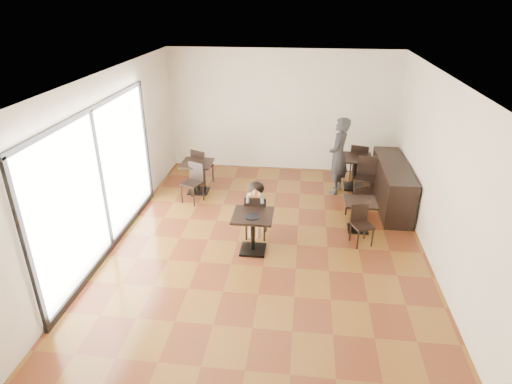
# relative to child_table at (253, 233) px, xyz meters

# --- Properties ---
(floor) EXTENTS (6.00, 8.00, 0.01)m
(floor) POSITION_rel_child_table_xyz_m (0.24, 0.29, -0.39)
(floor) COLOR brown
(floor) RESTS_ON ground
(ceiling) EXTENTS (6.00, 8.00, 0.01)m
(ceiling) POSITION_rel_child_table_xyz_m (0.24, 0.29, 2.81)
(ceiling) COLOR silver
(ceiling) RESTS_ON floor
(wall_back) EXTENTS (6.00, 0.01, 3.20)m
(wall_back) POSITION_rel_child_table_xyz_m (0.24, 4.29, 1.21)
(wall_back) COLOR white
(wall_back) RESTS_ON floor
(wall_front) EXTENTS (6.00, 0.01, 3.20)m
(wall_front) POSITION_rel_child_table_xyz_m (0.24, -3.71, 1.21)
(wall_front) COLOR white
(wall_front) RESTS_ON floor
(wall_left) EXTENTS (0.01, 8.00, 3.20)m
(wall_left) POSITION_rel_child_table_xyz_m (-2.76, 0.29, 1.21)
(wall_left) COLOR white
(wall_left) RESTS_ON floor
(wall_right) EXTENTS (0.01, 8.00, 3.20)m
(wall_right) POSITION_rel_child_table_xyz_m (3.24, 0.29, 1.21)
(wall_right) COLOR white
(wall_right) RESTS_ON floor
(storefront_window) EXTENTS (0.04, 4.50, 2.60)m
(storefront_window) POSITION_rel_child_table_xyz_m (-2.73, -0.21, 1.01)
(storefront_window) COLOR white
(storefront_window) RESTS_ON floor
(child_table) EXTENTS (0.74, 0.74, 0.78)m
(child_table) POSITION_rel_child_table_xyz_m (0.00, 0.00, 0.00)
(child_table) COLOR black
(child_table) RESTS_ON floor
(child_chair) EXTENTS (0.42, 0.42, 0.94)m
(child_chair) POSITION_rel_child_table_xyz_m (0.00, 0.55, 0.08)
(child_chair) COLOR black
(child_chair) RESTS_ON floor
(child) EXTENTS (0.42, 0.59, 1.18)m
(child) POSITION_rel_child_table_xyz_m (0.00, 0.55, 0.20)
(child) COLOR gray
(child) RESTS_ON child_chair
(plate) EXTENTS (0.26, 0.26, 0.02)m
(plate) POSITION_rel_child_table_xyz_m (0.00, -0.10, 0.40)
(plate) COLOR black
(plate) RESTS_ON child_table
(pizza_slice) EXTENTS (0.27, 0.21, 0.06)m
(pizza_slice) POSITION_rel_child_table_xyz_m (0.00, 0.36, 0.63)
(pizza_slice) COLOR tan
(pizza_slice) RESTS_ON child
(adult_patron) EXTENTS (0.62, 0.78, 1.86)m
(adult_patron) POSITION_rel_child_table_xyz_m (1.70, 2.87, 0.54)
(adult_patron) COLOR #323237
(adult_patron) RESTS_ON floor
(cafe_table_mid) EXTENTS (0.82, 0.82, 0.66)m
(cafe_table_mid) POSITION_rel_child_table_xyz_m (2.06, 1.04, -0.06)
(cafe_table_mid) COLOR black
(cafe_table_mid) RESTS_ON floor
(cafe_table_left) EXTENTS (0.96, 0.96, 0.77)m
(cafe_table_left) POSITION_rel_child_table_xyz_m (-1.65, 2.47, -0.01)
(cafe_table_left) COLOR black
(cafe_table_left) RESTS_ON floor
(cafe_table_back) EXTENTS (0.95, 0.95, 0.81)m
(cafe_table_back) POSITION_rel_child_table_xyz_m (2.16, 3.17, 0.02)
(cafe_table_back) COLOR black
(cafe_table_back) RESTS_ON floor
(chair_mid_a) EXTENTS (0.47, 0.47, 0.80)m
(chair_mid_a) POSITION_rel_child_table_xyz_m (2.06, 1.59, 0.01)
(chair_mid_a) COLOR black
(chair_mid_a) RESTS_ON floor
(chair_mid_b) EXTENTS (0.47, 0.47, 0.80)m
(chair_mid_b) POSITION_rel_child_table_xyz_m (2.06, 0.49, 0.01)
(chair_mid_b) COLOR black
(chair_mid_b) RESTS_ON floor
(chair_left_a) EXTENTS (0.55, 0.55, 0.92)m
(chair_left_a) POSITION_rel_child_table_xyz_m (-1.65, 3.02, 0.07)
(chair_left_a) COLOR black
(chair_left_a) RESTS_ON floor
(chair_left_b) EXTENTS (0.55, 0.55, 0.92)m
(chair_left_b) POSITION_rel_child_table_xyz_m (-1.65, 1.92, 0.07)
(chair_left_b) COLOR black
(chair_left_b) RESTS_ON floor
(chair_back_a) EXTENTS (0.54, 0.54, 0.98)m
(chair_back_a) POSITION_rel_child_table_xyz_m (2.32, 3.72, 0.10)
(chair_back_a) COLOR black
(chair_back_a) RESTS_ON floor
(chair_back_b) EXTENTS (0.54, 0.54, 0.98)m
(chair_back_b) POSITION_rel_child_table_xyz_m (2.32, 2.62, 0.10)
(chair_back_b) COLOR black
(chair_back_b) RESTS_ON floor
(service_counter) EXTENTS (0.60, 2.40, 1.00)m
(service_counter) POSITION_rel_child_table_xyz_m (2.89, 2.29, 0.11)
(service_counter) COLOR black
(service_counter) RESTS_ON floor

